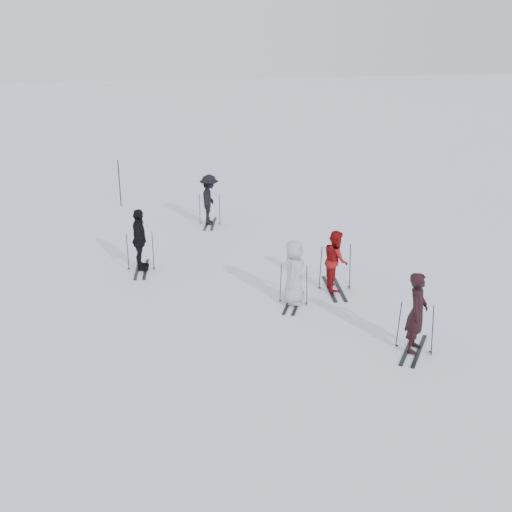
{
  "coord_description": "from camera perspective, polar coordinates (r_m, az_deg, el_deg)",
  "views": [
    {
      "loc": [
        -2.93,
        -14.77,
        7.11
      ],
      "look_at": [
        0.0,
        1.0,
        1.0
      ],
      "focal_mm": 45.0,
      "sensor_mm": 36.0,
      "label": 1
    }
  ],
  "objects": [
    {
      "name": "skier_grey",
      "position": [
        16.46,
        3.39,
        -1.52
      ],
      "size": [
        0.83,
        0.98,
        1.71
      ],
      "primitive_type": "imported",
      "rotation": [
        0.0,
        0.0,
        1.16
      ],
      "color": "#ADB1B6",
      "rests_on": "ground"
    },
    {
      "name": "skis_uphill_far",
      "position": [
        22.9,
        -4.14,
        4.22
      ],
      "size": [
        1.73,
        1.17,
        1.15
      ],
      "primitive_type": null,
      "rotation": [
        0.0,
        0.0,
        1.35
      ],
      "color": "black",
      "rests_on": "ground"
    },
    {
      "name": "skis_red",
      "position": [
        17.49,
        7.06,
        -0.95
      ],
      "size": [
        1.9,
        1.13,
        1.32
      ],
      "primitive_type": null,
      "rotation": [
        0.0,
        0.0,
        1.47
      ],
      "color": "black",
      "rests_on": "ground"
    },
    {
      "name": "skier_near_dark",
      "position": [
        14.56,
        14.11,
        -4.97
      ],
      "size": [
        0.74,
        0.81,
        1.85
      ],
      "primitive_type": "imported",
      "rotation": [
        0.0,
        0.0,
        0.98
      ],
      "color": "black",
      "rests_on": "ground"
    },
    {
      "name": "skier_uphill_left",
      "position": [
        18.89,
        -10.31,
        1.35
      ],
      "size": [
        0.54,
        1.11,
        1.82
      ],
      "primitive_type": "imported",
      "rotation": [
        0.0,
        0.0,
        1.48
      ],
      "color": "black",
      "rests_on": "ground"
    },
    {
      "name": "ground",
      "position": [
        16.65,
        0.63,
        -4.42
      ],
      "size": [
        120.0,
        120.0,
        0.0
      ],
      "primitive_type": "plane",
      "color": "silver",
      "rests_on": "ground"
    },
    {
      "name": "piste_marker",
      "position": [
        25.58,
        -12.04,
        6.35
      ],
      "size": [
        0.05,
        0.05,
        1.81
      ],
      "primitive_type": "cylinder",
      "rotation": [
        0.0,
        0.0,
        0.2
      ],
      "color": "black",
      "rests_on": "ground"
    },
    {
      "name": "skis_grey",
      "position": [
        16.58,
        3.37,
        -2.46
      ],
      "size": [
        1.73,
        1.36,
        1.12
      ],
      "primitive_type": null,
      "rotation": [
        0.0,
        0.0,
        1.16
      ],
      "color": "black",
      "rests_on": "ground"
    },
    {
      "name": "skier_red",
      "position": [
        17.43,
        7.09,
        -0.44
      ],
      "size": [
        0.7,
        0.86,
        1.65
      ],
      "primitive_type": "imported",
      "rotation": [
        0.0,
        0.0,
        1.47
      ],
      "color": "maroon",
      "rests_on": "ground"
    },
    {
      "name": "skier_uphill_far",
      "position": [
        22.82,
        -4.16,
        4.97
      ],
      "size": [
        0.9,
        1.26,
        1.77
      ],
      "primitive_type": "imported",
      "rotation": [
        0.0,
        0.0,
        1.35
      ],
      "color": "black",
      "rests_on": "ground"
    },
    {
      "name": "skis_near_dark",
      "position": [
        14.7,
        14.0,
        -6.09
      ],
      "size": [
        1.86,
        1.65,
        1.21
      ],
      "primitive_type": null,
      "rotation": [
        0.0,
        0.0,
        0.98
      ],
      "color": "black",
      "rests_on": "ground"
    },
    {
      "name": "skis_uphill_left",
      "position": [
        19.0,
        -10.25,
        0.46
      ],
      "size": [
        1.71,
        1.02,
        1.2
      ],
      "primitive_type": null,
      "rotation": [
        0.0,
        0.0,
        1.48
      ],
      "color": "black",
      "rests_on": "ground"
    }
  ]
}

